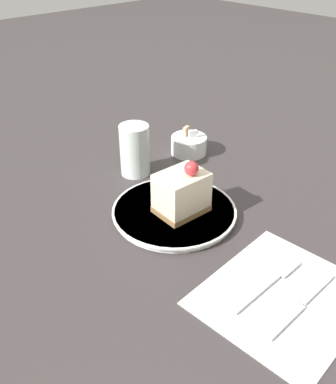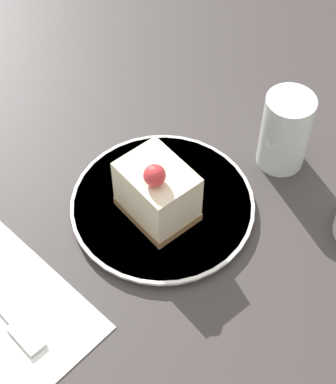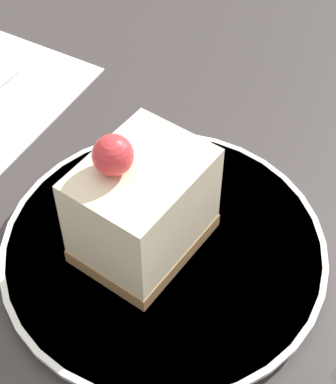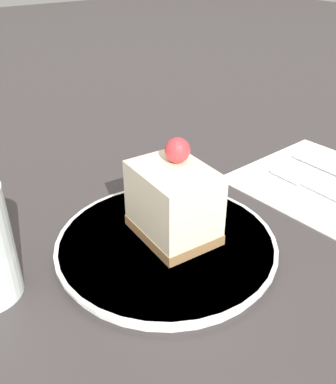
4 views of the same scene
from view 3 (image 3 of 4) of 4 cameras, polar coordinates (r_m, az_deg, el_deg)
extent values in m
plane|color=#383333|center=(0.45, 1.42, -9.24)|extent=(4.00, 4.00, 0.00)
cylinder|color=silver|center=(0.47, -0.38, -5.24)|extent=(0.23, 0.23, 0.01)
cylinder|color=silver|center=(0.46, -0.38, -4.92)|extent=(0.24, 0.24, 0.00)
cube|color=olive|center=(0.46, -2.14, -4.07)|extent=(0.07, 0.10, 0.01)
cube|color=beige|center=(0.43, -2.29, -0.89)|extent=(0.07, 0.09, 0.07)
sphere|color=red|center=(0.39, -4.92, 3.28)|extent=(0.03, 0.03, 0.03)
camera|label=1|loc=(0.93, -16.41, 53.41)|focal=40.00mm
camera|label=2|loc=(0.57, -103.95, 31.25)|focal=60.00mm
camera|label=4|loc=(0.54, 44.97, 26.93)|focal=40.00mm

